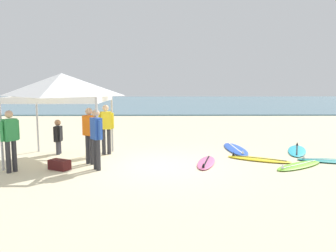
% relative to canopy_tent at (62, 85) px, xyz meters
% --- Properties ---
extents(ground_plane, '(80.00, 80.00, 0.00)m').
position_rel_canopy_tent_xyz_m(ground_plane, '(3.06, -0.84, -2.39)').
color(ground_plane, beige).
extents(sea, '(80.00, 36.00, 0.10)m').
position_rel_canopy_tent_xyz_m(sea, '(3.06, 32.68, -2.34)').
color(sea, '#568499').
rests_on(sea, ground).
extents(canopy_tent, '(2.78, 2.78, 2.75)m').
position_rel_canopy_tent_xyz_m(canopy_tent, '(0.00, 0.00, 0.00)').
color(canopy_tent, '#B7B7BC').
rests_on(canopy_tent, ground).
extents(surfboard_lime, '(1.94, 1.61, 0.19)m').
position_rel_canopy_tent_xyz_m(surfboard_lime, '(7.18, -0.96, -2.35)').
color(surfboard_lime, '#7AD12D').
rests_on(surfboard_lime, ground).
extents(surfboard_blue, '(0.77, 2.47, 0.19)m').
position_rel_canopy_tent_xyz_m(surfboard_blue, '(5.82, 1.55, -2.35)').
color(surfboard_blue, blue).
rests_on(surfboard_blue, ground).
extents(surfboard_pink, '(0.91, 1.90, 0.19)m').
position_rel_canopy_tent_xyz_m(surfboard_pink, '(4.48, -0.58, -2.35)').
color(surfboard_pink, pink).
rests_on(surfboard_pink, ground).
extents(surfboard_cyan, '(1.38, 2.28, 0.19)m').
position_rel_canopy_tent_xyz_m(surfboard_cyan, '(7.97, 1.24, -2.35)').
color(surfboard_cyan, '#23B2CC').
rests_on(surfboard_cyan, ground).
extents(surfboard_teal, '(2.32, 1.19, 0.19)m').
position_rel_canopy_tent_xyz_m(surfboard_teal, '(8.51, -0.42, -2.35)').
color(surfboard_teal, '#19847F').
rests_on(surfboard_teal, ground).
extents(surfboard_yellow, '(2.04, 1.44, 0.19)m').
position_rel_canopy_tent_xyz_m(surfboard_yellow, '(6.20, -0.14, -2.35)').
color(surfboard_yellow, yellow).
rests_on(surfboard_yellow, ground).
extents(person_blue, '(0.39, 0.47, 1.71)m').
position_rel_canopy_tent_xyz_m(person_blue, '(1.30, -1.28, -1.40)').
color(person_blue, '#2D2D33').
rests_on(person_blue, ground).
extents(person_yellow, '(0.53, 0.31, 1.71)m').
position_rel_canopy_tent_xyz_m(person_yellow, '(1.20, 0.82, -1.40)').
color(person_yellow, '#2D2D33').
rests_on(person_yellow, ground).
extents(person_orange, '(0.48, 0.37, 1.71)m').
position_rel_canopy_tent_xyz_m(person_orange, '(0.95, -0.58, -1.40)').
color(person_orange, '#2D2D33').
rests_on(person_orange, ground).
extents(person_green, '(0.39, 0.47, 1.71)m').
position_rel_canopy_tent_xyz_m(person_green, '(-1.00, -1.53, -1.40)').
color(person_green, '#2D2D33').
rests_on(person_green, ground).
extents(person_black, '(0.23, 0.55, 1.20)m').
position_rel_canopy_tent_xyz_m(person_black, '(-0.47, 0.88, -1.73)').
color(person_black, '#383842').
rests_on(person_black, ground).
extents(gear_bag_near_tent, '(0.68, 0.56, 0.28)m').
position_rel_canopy_tent_xyz_m(gear_bag_near_tent, '(0.22, -1.25, -2.25)').
color(gear_bag_near_tent, '#4C1919').
rests_on(gear_bag_near_tent, ground).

